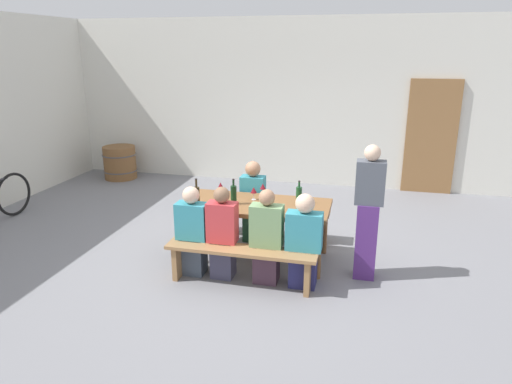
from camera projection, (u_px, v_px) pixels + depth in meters
ground_plane at (256, 258)px, 6.05m from camera, size 24.00×24.00×0.00m
back_wall at (302, 103)px, 9.05m from camera, size 14.00×0.20×3.20m
wooden_door at (431, 137)px, 8.53m from camera, size 0.90×0.06×2.10m
tasting_table at (256, 209)px, 5.85m from camera, size 1.84×0.86×0.75m
bench_near at (241, 257)px, 5.27m from camera, size 1.74×0.30×0.45m
bench_far at (268, 214)px, 6.62m from camera, size 1.74×0.30×0.45m
wine_bottle_0 at (234, 194)px, 5.77m from camera, size 0.08×0.08×0.33m
wine_bottle_1 at (197, 196)px, 5.69m from camera, size 0.07×0.07×0.35m
wine_bottle_2 at (299, 195)px, 5.81m from camera, size 0.07×0.07×0.29m
wine_glass_0 at (221, 185)px, 6.24m from camera, size 0.07×0.07×0.14m
wine_glass_1 at (254, 190)px, 5.93m from camera, size 0.08×0.08×0.17m
wine_glass_2 at (263, 187)px, 6.09m from camera, size 0.08×0.08×0.17m
wine_glass_3 at (303, 206)px, 5.40m from camera, size 0.07×0.07×0.16m
seated_guest_near_0 at (193, 233)px, 5.50m from camera, size 0.37×0.24×1.09m
seated_guest_near_1 at (223, 235)px, 5.41m from camera, size 0.34×0.24×1.11m
seated_guest_near_2 at (267, 239)px, 5.29m from camera, size 0.37×0.24×1.12m
seated_guest_near_3 at (304, 243)px, 5.20m from camera, size 0.40×0.24×1.10m
seated_guest_far_0 at (253, 202)px, 6.46m from camera, size 0.33×0.24×1.15m
standing_host at (368, 215)px, 5.34m from camera, size 0.33×0.24×1.60m
wine_barrel at (120, 162)px, 9.68m from camera, size 0.69×0.69×0.68m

